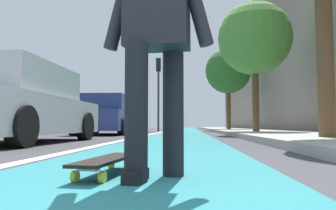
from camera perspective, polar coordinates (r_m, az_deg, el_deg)
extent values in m
plane|color=#38383D|center=(11.18, 2.08, -5.44)|extent=(80.00, 80.00, 0.00)
cube|color=#237075|center=(25.18, 3.15, -4.49)|extent=(56.00, 2.01, 0.00)
cube|color=silver|center=(21.23, -0.14, -4.63)|extent=(52.00, 0.16, 0.01)
cube|color=#9E9B93|center=(19.39, 12.56, -4.44)|extent=(52.00, 3.20, 0.13)
cube|color=slate|center=(24.21, 16.79, 7.27)|extent=(40.00, 1.20, 9.78)
cylinder|color=yellow|center=(2.53, -10.14, -10.40)|extent=(0.07, 0.04, 0.07)
cylinder|color=yellow|center=(2.48, -6.39, -10.58)|extent=(0.07, 0.04, 0.07)
cylinder|color=yellow|center=(1.98, -16.33, -12.17)|extent=(0.07, 0.04, 0.07)
cylinder|color=yellow|center=(1.91, -11.66, -12.55)|extent=(0.07, 0.04, 0.07)
cube|color=silver|center=(2.50, -8.27, -9.41)|extent=(0.07, 0.13, 0.02)
cube|color=silver|center=(1.94, -14.01, -10.98)|extent=(0.07, 0.13, 0.02)
cube|color=black|center=(2.21, -10.77, -9.53)|extent=(0.86, 0.29, 0.02)
cylinder|color=black|center=(1.90, -5.71, -1.33)|extent=(0.14, 0.14, 0.82)
cylinder|color=black|center=(2.11, 0.94, -1.59)|extent=(0.14, 0.14, 0.82)
cube|color=black|center=(1.92, -5.78, -12.57)|extent=(0.27, 0.13, 0.07)
cube|color=black|center=(2.14, -1.94, 17.89)|extent=(0.28, 0.42, 0.60)
cylinder|color=black|center=(2.20, -8.35, 17.31)|extent=(0.12, 0.24, 0.60)
cylinder|color=black|center=(2.11, 4.79, 18.27)|extent=(0.12, 0.24, 0.60)
cube|color=#B7B7BC|center=(6.76, -25.28, -1.71)|extent=(4.31, 1.89, 0.70)
cube|color=#B7B7BC|center=(6.68, -25.78, 3.92)|extent=(2.39, 1.71, 0.60)
cube|color=#4C606B|center=(7.70, -21.26, 2.83)|extent=(0.08, 1.58, 0.51)
cylinder|color=black|center=(8.33, -25.74, -3.46)|extent=(0.64, 0.23, 0.64)
cylinder|color=black|center=(7.59, -14.63, -3.72)|extent=(0.64, 0.23, 0.64)
cylinder|color=black|center=(5.18, -24.69, -3.54)|extent=(0.64, 0.23, 0.64)
cube|color=navy|center=(12.54, -10.83, -2.82)|extent=(4.54, 1.89, 0.70)
cube|color=navy|center=(12.42, -10.95, 0.19)|extent=(2.51, 1.70, 0.60)
cube|color=#4C606B|center=(13.62, -9.74, -0.16)|extent=(0.08, 1.56, 0.51)
cylinder|color=black|center=(14.09, -12.87, -3.74)|extent=(0.62, 0.24, 0.62)
cylinder|color=black|center=(13.74, -6.06, -3.81)|extent=(0.62, 0.24, 0.62)
cylinder|color=black|center=(11.43, -16.59, -3.70)|extent=(0.62, 0.24, 0.62)
cylinder|color=black|center=(10.99, -8.24, -3.82)|extent=(0.62, 0.24, 0.62)
cylinder|color=#2D2D2D|center=(19.38, -1.73, 0.71)|extent=(0.12, 0.12, 3.67)
cube|color=black|center=(19.68, -1.72, 7.21)|extent=(0.24, 0.28, 0.80)
sphere|color=red|center=(19.86, -1.68, 7.88)|extent=(0.16, 0.16, 0.16)
sphere|color=#392907|center=(19.81, -1.68, 7.14)|extent=(0.16, 0.16, 0.16)
sphere|color=black|center=(19.76, -1.68, 6.40)|extent=(0.16, 0.16, 0.16)
cylinder|color=brown|center=(6.56, 26.31, 7.44)|extent=(0.30, 0.30, 3.12)
cylinder|color=brown|center=(12.48, 15.43, 1.07)|extent=(0.25, 0.25, 2.70)
sphere|color=#4C8C38|center=(12.88, 15.24, 11.43)|extent=(2.78, 2.78, 2.78)
cylinder|color=brown|center=(20.87, 10.80, -0.65)|extent=(0.28, 0.28, 2.87)
sphere|color=#2D6B28|center=(21.14, 10.72, 6.04)|extent=(2.94, 2.94, 2.94)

